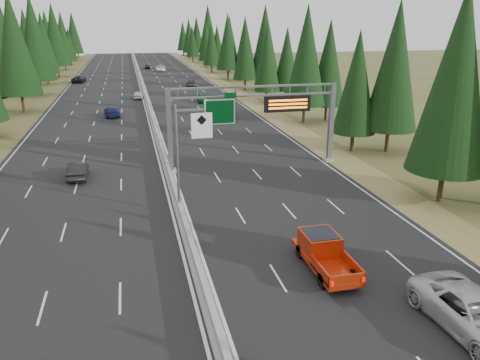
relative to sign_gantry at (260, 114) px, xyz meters
name	(u,v)px	position (x,y,z in m)	size (l,w,h in m)	color
road	(146,99)	(-8.92, 45.12, -5.23)	(32.00, 260.00, 0.08)	black
shoulder_right	(241,95)	(8.88, 45.12, -5.24)	(3.60, 260.00, 0.06)	olive
shoulder_left	(42,103)	(-26.72, 45.12, -5.24)	(3.60, 260.00, 0.06)	#4D4D24
median_barrier	(146,97)	(-8.92, 45.12, -4.85)	(0.70, 260.00, 0.85)	gray
sign_gantry	(260,114)	(0.00, 0.00, 0.00)	(16.75, 0.98, 7.80)	slate
hov_sign_pole	(185,152)	(-8.33, -9.92, -0.54)	(2.80, 0.50, 8.00)	slate
tree_row_right	(285,51)	(13.58, 33.73, 3.58)	(11.29, 239.91, 18.91)	black
silver_minivan	(475,313)	(2.57, -26.88, -4.27)	(3.05, 6.61, 1.84)	silver
red_pickup	(323,249)	(-1.79, -19.67, -4.15)	(2.06, 5.75, 1.88)	black
car_ahead_green	(202,98)	(0.58, 39.11, -4.45)	(1.75, 4.34, 1.48)	#124F32
car_ahead_dkred	(226,113)	(1.63, 23.99, -4.42)	(1.63, 4.67, 1.54)	#590D0C
car_ahead_dkgrey	(191,84)	(1.18, 57.87, -4.48)	(1.99, 4.89, 1.42)	black
car_ahead_white	(161,68)	(-2.56, 94.21, -4.39)	(2.65, 5.74, 1.60)	white
car_ahead_far	(147,66)	(-5.87, 102.27, -4.54)	(1.54, 3.82, 1.30)	black
car_onc_near	(78,170)	(-16.90, 0.37, -4.45)	(1.56, 4.49, 1.48)	black
car_onc_blue	(112,111)	(-14.50, 29.30, -4.44)	(2.10, 5.16, 1.50)	#171D51
car_onc_white	(137,95)	(-10.42, 45.31, -4.52)	(1.59, 3.95, 1.35)	#BDBDBD
car_onc_far	(79,79)	(-22.83, 72.90, -4.42)	(2.56, 5.56, 1.55)	black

